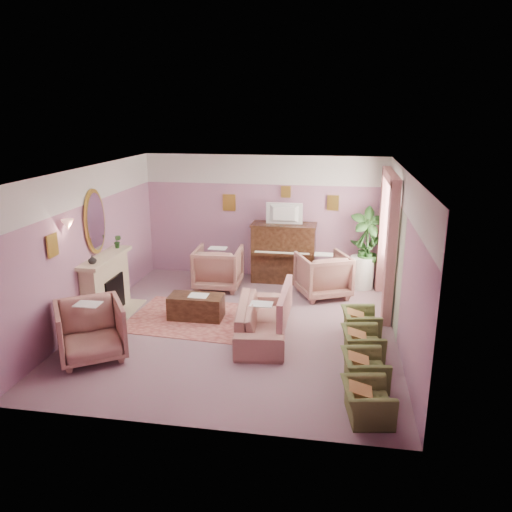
% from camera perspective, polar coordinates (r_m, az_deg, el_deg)
% --- Properties ---
extents(floor, '(5.50, 6.00, 0.01)m').
position_cam_1_polar(floor, '(9.07, -1.99, -8.11)').
color(floor, gray).
rests_on(floor, ground).
extents(ceiling, '(5.50, 6.00, 0.01)m').
position_cam_1_polar(ceiling, '(8.31, -2.18, 9.76)').
color(ceiling, white).
rests_on(ceiling, wall_back).
extents(wall_back, '(5.50, 0.02, 2.80)m').
position_cam_1_polar(wall_back, '(11.46, 0.91, 4.47)').
color(wall_back, gray).
rests_on(wall_back, floor).
extents(wall_front, '(5.50, 0.02, 2.80)m').
position_cam_1_polar(wall_front, '(5.84, -8.00, -7.51)').
color(wall_front, gray).
rests_on(wall_front, floor).
extents(wall_left, '(0.02, 6.00, 2.80)m').
position_cam_1_polar(wall_left, '(9.51, -18.55, 1.15)').
color(wall_left, gray).
rests_on(wall_left, floor).
extents(wall_right, '(0.02, 6.00, 2.80)m').
position_cam_1_polar(wall_right, '(8.49, 16.42, -0.42)').
color(wall_right, gray).
rests_on(wall_right, floor).
extents(picture_rail_band, '(5.50, 0.01, 0.65)m').
position_cam_1_polar(picture_rail_band, '(11.28, 0.93, 9.82)').
color(picture_rail_band, silver).
rests_on(picture_rail_band, wall_back).
extents(stripe_panel, '(0.01, 3.00, 2.15)m').
position_cam_1_polar(stripe_panel, '(9.82, 15.35, -0.08)').
color(stripe_panel, '#A4B69A').
rests_on(stripe_panel, wall_right).
extents(fireplace_surround, '(0.30, 1.40, 1.10)m').
position_cam_1_polar(fireplace_surround, '(9.85, -16.75, -3.36)').
color(fireplace_surround, beige).
rests_on(fireplace_surround, floor).
extents(fireplace_inset, '(0.18, 0.72, 0.68)m').
position_cam_1_polar(fireplace_inset, '(9.86, -16.15, -4.22)').
color(fireplace_inset, black).
rests_on(fireplace_inset, floor).
extents(fire_ember, '(0.06, 0.54, 0.10)m').
position_cam_1_polar(fire_ember, '(9.90, -15.86, -5.21)').
color(fire_ember, '#FF3517').
rests_on(fire_ember, floor).
extents(mantel_shelf, '(0.40, 1.55, 0.07)m').
position_cam_1_polar(mantel_shelf, '(9.67, -16.86, -0.18)').
color(mantel_shelf, beige).
rests_on(mantel_shelf, fireplace_surround).
extents(hearth, '(0.55, 1.50, 0.02)m').
position_cam_1_polar(hearth, '(9.95, -15.46, -6.36)').
color(hearth, beige).
rests_on(hearth, floor).
extents(mirror_frame, '(0.04, 0.72, 1.20)m').
position_cam_1_polar(mirror_frame, '(9.57, -17.95, 3.77)').
color(mirror_frame, gold).
rests_on(mirror_frame, wall_left).
extents(mirror_glass, '(0.01, 0.60, 1.06)m').
position_cam_1_polar(mirror_glass, '(9.56, -17.81, 3.76)').
color(mirror_glass, silver).
rests_on(mirror_glass, wall_left).
extents(sconce_shade, '(0.20, 0.20, 0.16)m').
position_cam_1_polar(sconce_shade, '(8.60, -20.72, 3.38)').
color(sconce_shade, '#E4927A').
rests_on(sconce_shade, wall_left).
extents(piano, '(1.40, 0.60, 1.30)m').
position_cam_1_polar(piano, '(11.26, 3.17, 0.32)').
color(piano, '#361F12').
rests_on(piano, floor).
extents(piano_keyshelf, '(1.30, 0.12, 0.06)m').
position_cam_1_polar(piano_keyshelf, '(10.91, 2.97, 0.17)').
color(piano_keyshelf, '#361F12').
rests_on(piano_keyshelf, piano).
extents(piano_keys, '(1.20, 0.08, 0.02)m').
position_cam_1_polar(piano_keys, '(10.90, 2.97, 0.37)').
color(piano_keys, white).
rests_on(piano_keys, piano).
extents(piano_top, '(1.45, 0.65, 0.04)m').
position_cam_1_polar(piano_top, '(11.10, 3.22, 3.59)').
color(piano_top, '#361F12').
rests_on(piano_top, piano).
extents(television, '(0.80, 0.12, 0.48)m').
position_cam_1_polar(television, '(10.99, 3.22, 5.01)').
color(television, black).
rests_on(television, piano).
extents(print_back_left, '(0.30, 0.03, 0.38)m').
position_cam_1_polar(print_back_left, '(11.50, -3.08, 6.12)').
color(print_back_left, gold).
rests_on(print_back_left, wall_back).
extents(print_back_right, '(0.26, 0.03, 0.34)m').
position_cam_1_polar(print_back_right, '(11.22, 8.78, 6.01)').
color(print_back_right, gold).
rests_on(print_back_right, wall_back).
extents(print_back_mid, '(0.22, 0.03, 0.26)m').
position_cam_1_polar(print_back_mid, '(11.25, 3.44, 7.33)').
color(print_back_mid, gold).
rests_on(print_back_mid, wall_back).
extents(print_left_wall, '(0.03, 0.28, 0.36)m').
position_cam_1_polar(print_left_wall, '(8.41, -22.25, 1.13)').
color(print_left_wall, gold).
rests_on(print_left_wall, wall_left).
extents(window_blind, '(0.03, 1.40, 1.80)m').
position_cam_1_polar(window_blind, '(9.91, 15.29, 3.80)').
color(window_blind, '#EDE4CB').
rests_on(window_blind, wall_right).
extents(curtain_left, '(0.16, 0.34, 2.60)m').
position_cam_1_polar(curtain_left, '(9.10, 15.13, 0.14)').
color(curtain_left, '#B57072').
rests_on(curtain_left, floor).
extents(curtain_right, '(0.16, 0.34, 2.60)m').
position_cam_1_polar(curtain_right, '(10.88, 14.27, 2.79)').
color(curtain_right, '#B57072').
rests_on(curtain_right, floor).
extents(pelmet, '(0.16, 2.20, 0.16)m').
position_cam_1_polar(pelmet, '(9.76, 15.19, 8.76)').
color(pelmet, '#B57072').
rests_on(pelmet, wall_right).
extents(mantel_plant, '(0.16, 0.16, 0.28)m').
position_cam_1_polar(mantel_plant, '(10.10, -15.54, 1.61)').
color(mantel_plant, '#224A1D').
rests_on(mantel_plant, mantel_shelf).
extents(mantel_vase, '(0.16, 0.16, 0.16)m').
position_cam_1_polar(mantel_vase, '(9.21, -18.21, -0.40)').
color(mantel_vase, silver).
rests_on(mantel_vase, mantel_shelf).
extents(area_rug, '(2.61, 1.96, 0.01)m').
position_cam_1_polar(area_rug, '(9.46, -6.60, -7.11)').
color(area_rug, '#AA5B54').
rests_on(area_rug, floor).
extents(coffee_table, '(1.01, 0.51, 0.45)m').
position_cam_1_polar(coffee_table, '(9.41, -6.84, -5.80)').
color(coffee_table, '#362214').
rests_on(coffee_table, floor).
extents(table_paper, '(0.35, 0.28, 0.01)m').
position_cam_1_polar(table_paper, '(9.31, -6.59, -4.51)').
color(table_paper, silver).
rests_on(table_paper, coffee_table).
extents(sofa, '(0.68, 2.04, 0.83)m').
position_cam_1_polar(sofa, '(8.57, 0.62, -6.58)').
color(sofa, '#A27164').
rests_on(sofa, floor).
extents(sofa_throw, '(0.10, 1.55, 0.57)m').
position_cam_1_polar(sofa_throw, '(8.45, 3.31, -5.58)').
color(sofa_throw, '#B57072').
rests_on(sofa_throw, sofa).
extents(floral_armchair_left, '(0.97, 0.97, 1.01)m').
position_cam_1_polar(floral_armchair_left, '(10.86, -4.34, -1.10)').
color(floral_armchair_left, '#A27164').
rests_on(floral_armchair_left, floor).
extents(floral_armchair_right, '(0.97, 0.97, 1.01)m').
position_cam_1_polar(floral_armchair_right, '(10.46, 7.68, -1.90)').
color(floral_armchair_right, '#A27164').
rests_on(floral_armchair_right, floor).
extents(floral_armchair_front, '(0.97, 0.97, 1.01)m').
position_cam_1_polar(floral_armchair_front, '(8.22, -18.41, -7.80)').
color(floral_armchair_front, '#A27164').
rests_on(floral_armchair_front, floor).
extents(olive_chair_a, '(0.49, 0.70, 0.60)m').
position_cam_1_polar(olive_chair_a, '(6.64, 12.61, -15.40)').
color(olive_chair_a, '#5A6733').
rests_on(olive_chair_a, floor).
extents(olive_chair_b, '(0.49, 0.70, 0.60)m').
position_cam_1_polar(olive_chair_b, '(7.35, 12.31, -12.06)').
color(olive_chair_b, '#5A6733').
rests_on(olive_chair_b, floor).
extents(olive_chair_c, '(0.49, 0.70, 0.60)m').
position_cam_1_polar(olive_chair_c, '(8.08, 12.07, -9.32)').
color(olive_chair_c, '#5A6733').
rests_on(olive_chair_c, floor).
extents(olive_chair_d, '(0.49, 0.70, 0.60)m').
position_cam_1_polar(olive_chair_d, '(8.83, 11.87, -7.04)').
color(olive_chair_d, '#5A6733').
rests_on(olive_chair_d, floor).
extents(side_table, '(0.52, 0.52, 0.70)m').
position_cam_1_polar(side_table, '(11.14, 11.99, -1.82)').
color(side_table, silver).
rests_on(side_table, floor).
extents(side_plant_big, '(0.30, 0.30, 0.34)m').
position_cam_1_polar(side_plant_big, '(11.00, 12.15, 0.76)').
color(side_plant_big, '#224A1D').
rests_on(side_plant_big, side_table).
extents(side_plant_small, '(0.16, 0.16, 0.28)m').
position_cam_1_polar(side_plant_small, '(10.91, 12.79, 0.44)').
color(side_plant_small, '#224A1D').
rests_on(side_plant_small, side_table).
extents(palm_pot, '(0.34, 0.34, 0.34)m').
position_cam_1_polar(palm_pot, '(11.22, 12.32, -2.68)').
color(palm_pot, '#AE5B38').
rests_on(palm_pot, floor).
extents(palm_plant, '(0.76, 0.76, 1.44)m').
position_cam_1_polar(palm_plant, '(10.97, 12.60, 1.72)').
color(palm_plant, '#224A1D').
rests_on(palm_plant, palm_pot).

